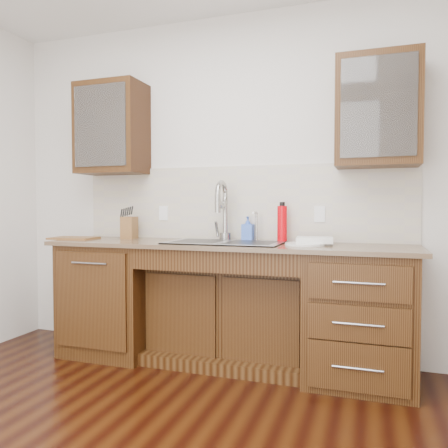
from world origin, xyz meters
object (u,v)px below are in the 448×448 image
(water_bottle, at_px, (282,224))
(plate, at_px, (305,244))
(soap_bottle, at_px, (248,228))
(cutting_board, at_px, (74,238))
(knife_block, at_px, (129,228))

(water_bottle, height_order, plate, water_bottle)
(soap_bottle, distance_m, cutting_board, 1.43)
(knife_block, relative_size, cutting_board, 0.52)
(water_bottle, xyz_separation_m, plate, (0.20, -0.21, -0.13))
(plate, bearing_deg, knife_block, 174.42)
(water_bottle, bearing_deg, knife_block, -176.98)
(water_bottle, distance_m, cutting_board, 1.70)
(soap_bottle, height_order, cutting_board, soap_bottle)
(plate, distance_m, knife_block, 1.48)
(water_bottle, height_order, knife_block, water_bottle)
(knife_block, bearing_deg, cutting_board, -166.26)
(plate, xyz_separation_m, knife_block, (-1.47, 0.14, 0.08))
(knife_block, height_order, cutting_board, knife_block)
(cutting_board, bearing_deg, knife_block, 24.84)
(knife_block, distance_m, cutting_board, 0.45)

